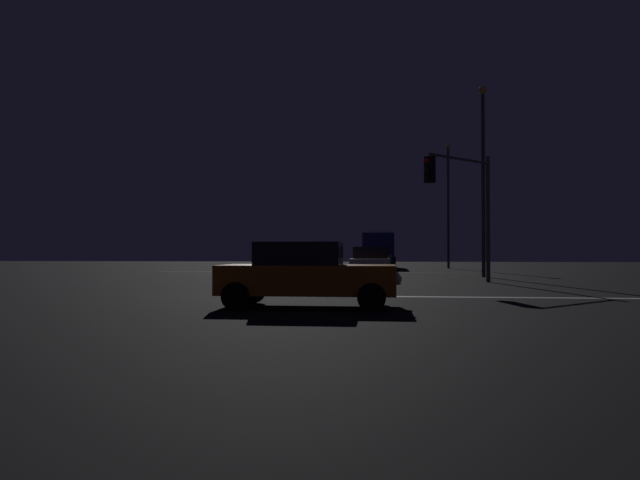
{
  "coord_description": "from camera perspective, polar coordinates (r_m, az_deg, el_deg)",
  "views": [
    {
      "loc": [
        3.93,
        -17.26,
        1.34
      ],
      "look_at": [
        0.82,
        11.79,
        1.93
      ],
      "focal_mm": 32.25,
      "sensor_mm": 36.0,
      "label": 1
    }
  ],
  "objects": [
    {
      "name": "sedan_green",
      "position": [
        39.67,
        5.79,
        -1.94
      ],
      "size": [
        2.02,
        4.33,
        1.57
      ],
      "color": "#14512D",
      "rests_on": "ground"
    },
    {
      "name": "ground",
      "position": [
        17.76,
        -6.73,
        -5.64
      ],
      "size": [
        120.0,
        120.0,
        0.1
      ],
      "primitive_type": "cube",
      "color": "black"
    },
    {
      "name": "box_truck",
      "position": [
        47.69,
        5.83,
        -0.72
      ],
      "size": [
        2.68,
        8.28,
        3.08
      ],
      "color": "navy",
      "rests_on": "ground"
    },
    {
      "name": "traffic_signal_ne",
      "position": [
        24.97,
        14.0,
        4.58
      ],
      "size": [
        3.06,
        3.06,
        5.53
      ],
      "color": "#4C4C51",
      "rests_on": "ground"
    },
    {
      "name": "sedan_silver",
      "position": [
        27.35,
        5.04,
        -2.29
      ],
      "size": [
        2.02,
        4.33,
        1.57
      ],
      "color": "#B7B7BC",
      "rests_on": "ground"
    },
    {
      "name": "streetlamp_right_far",
      "position": [
        47.56,
        12.6,
        4.15
      ],
      "size": [
        0.44,
        0.44,
        10.05
      ],
      "color": "#424247",
      "rests_on": "ground"
    },
    {
      "name": "sedan_black",
      "position": [
        33.35,
        5.18,
        -2.09
      ],
      "size": [
        2.02,
        4.33,
        1.57
      ],
      "color": "black",
      "rests_on": "ground"
    },
    {
      "name": "sedan_orange_crossing",
      "position": [
        13.88,
        -1.39,
        -3.38
      ],
      "size": [
        4.33,
        2.02,
        1.57
      ],
      "color": "#C66014",
      "rests_on": "ground"
    },
    {
      "name": "streetlamp_right_near",
      "position": [
        31.82,
        15.88,
        6.89
      ],
      "size": [
        0.44,
        0.44,
        10.14
      ],
      "color": "#424247",
      "rests_on": "ground"
    },
    {
      "name": "crosswalk_bar_east",
      "position": [
        17.85,
        20.34,
        -5.39
      ],
      "size": [
        14.03,
        0.4,
        0.01
      ],
      "color": "white",
      "rests_on": "ground"
    },
    {
      "name": "stop_line_north",
      "position": [
        25.79,
        -2.66,
        -4.14
      ],
      "size": [
        0.35,
        14.03,
        0.01
      ],
      "color": "white",
      "rests_on": "ground"
    },
    {
      "name": "centre_line_ns",
      "position": [
        37.28,
        0.07,
        -3.22
      ],
      "size": [
        22.0,
        0.15,
        0.01
      ],
      "color": "yellow",
      "rests_on": "ground"
    }
  ]
}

